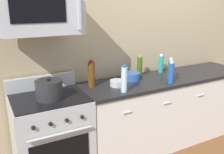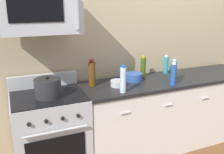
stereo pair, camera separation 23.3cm
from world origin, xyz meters
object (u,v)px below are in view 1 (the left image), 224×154
(bowl_blue_mixing, at_px, (131,76))
(stockpot, at_px, (49,90))
(bottle_dish_soap, at_px, (161,64))
(bottle_wine_amber, at_px, (91,74))
(bowl_steel_prep, at_px, (117,83))
(bottle_soda_blue, at_px, (171,73))
(bottle_olive_oil, at_px, (140,66))
(bottle_sparkling_teal, at_px, (171,70))
(bottle_water_clear, at_px, (124,79))
(microwave, at_px, (41,13))
(range_oven, at_px, (52,137))

(bowl_blue_mixing, distance_m, stockpot, 1.07)
(bottle_dish_soap, height_order, bottle_wine_amber, bottle_wine_amber)
(stockpot, bearing_deg, bottle_dish_soap, 9.60)
(bowl_steel_prep, xyz_separation_m, stockpot, (-0.79, -0.03, 0.06))
(bottle_soda_blue, height_order, bottle_dish_soap, bottle_soda_blue)
(bottle_olive_oil, xyz_separation_m, stockpot, (-1.24, -0.25, -0.03))
(bottle_sparkling_teal, bearing_deg, bowl_steel_prep, 171.78)
(bottle_wine_amber, bearing_deg, bowl_steel_prep, -23.60)
(bottle_water_clear, height_order, bowl_steel_prep, bottle_water_clear)
(microwave, height_order, bowl_steel_prep, microwave)
(bottle_dish_soap, height_order, bowl_blue_mixing, bottle_dish_soap)
(bottle_olive_oil, bearing_deg, bottle_soda_blue, -70.33)
(microwave, bearing_deg, bottle_wine_amber, 5.73)
(microwave, height_order, stockpot, microwave)
(bottle_water_clear, xyz_separation_m, bowl_blue_mixing, (0.30, 0.33, -0.09))
(range_oven, xyz_separation_m, bottle_dish_soap, (1.61, 0.22, 0.57))
(bottle_sparkling_teal, relative_size, stockpot, 1.04)
(range_oven, distance_m, stockpot, 0.55)
(bottle_sparkling_teal, relative_size, bottle_olive_oil, 1.00)
(bottle_soda_blue, bearing_deg, bottle_sparkling_teal, 51.73)
(bottle_olive_oil, bearing_deg, bottle_sparkling_teal, -53.13)
(bottle_olive_oil, bearing_deg, bottle_wine_amber, -171.99)
(range_oven, distance_m, bottle_water_clear, 0.99)
(bottle_wine_amber, bearing_deg, bottle_water_clear, -54.05)
(bottle_water_clear, xyz_separation_m, bottle_olive_oil, (0.49, 0.43, -0.01))
(microwave, distance_m, bowl_steel_prep, 1.12)
(bottle_water_clear, distance_m, bottle_dish_soap, 0.96)
(range_oven, xyz_separation_m, bowl_blue_mixing, (1.06, 0.11, 0.50))
(microwave, height_order, bottle_soda_blue, microwave)
(bottle_dish_soap, relative_size, bottle_wine_amber, 0.81)
(bottle_sparkling_teal, height_order, bowl_steel_prep, bottle_sparkling_teal)
(bottle_sparkling_teal, xyz_separation_m, bottle_olive_oil, (-0.24, 0.32, 0.00))
(bottle_soda_blue, bearing_deg, bottle_wine_amber, 159.53)
(bottle_water_clear, relative_size, stockpot, 1.12)
(bottle_olive_oil, bearing_deg, stockpot, -168.55)
(microwave, xyz_separation_m, bottle_sparkling_teal, (1.48, -0.17, -0.70))
(range_oven, relative_size, bottle_water_clear, 3.58)
(bottle_soda_blue, bearing_deg, microwave, 168.88)
(bottle_dish_soap, relative_size, stockpot, 0.94)
(microwave, bearing_deg, bowl_steel_prep, -4.72)
(bowl_blue_mixing, bearing_deg, bottle_olive_oil, 27.07)
(range_oven, height_order, bottle_soda_blue, bottle_soda_blue)
(stockpot, bearing_deg, bottle_soda_blue, -7.21)
(range_oven, relative_size, bottle_wine_amber, 3.46)
(microwave, xyz_separation_m, bottle_dish_soap, (1.61, 0.17, -0.71))
(range_oven, height_order, bowl_steel_prep, range_oven)
(range_oven, relative_size, microwave, 1.44)
(bowl_blue_mixing, bearing_deg, bottle_water_clear, -132.54)
(range_oven, xyz_separation_m, bowl_steel_prep, (0.79, -0.02, 0.49))
(bottle_water_clear, xyz_separation_m, stockpot, (-0.76, 0.17, -0.04))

